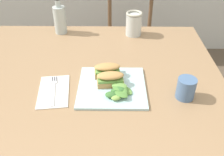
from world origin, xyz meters
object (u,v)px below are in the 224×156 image
(fork_on_napkin, at_px, (54,88))
(bottle_cold_brew, at_px, (60,21))
(cup_extra_side, at_px, (186,88))
(chair_wooden_far, at_px, (130,35))
(sandwich_half_front, at_px, (110,79))
(plate_lunch, at_px, (112,87))
(dining_table, at_px, (91,98))
(sandwich_half_back, at_px, (107,70))
(mason_jar_iced_tea, at_px, (134,25))

(fork_on_napkin, bearing_deg, bottle_cold_brew, 96.69)
(bottle_cold_brew, xyz_separation_m, cup_extra_side, (0.57, -0.56, -0.03))
(chair_wooden_far, distance_m, sandwich_half_front, 1.13)
(sandwich_half_front, height_order, bottle_cold_brew, bottle_cold_brew)
(sandwich_half_front, bearing_deg, chair_wooden_far, 82.34)
(plate_lunch, bearing_deg, cup_extra_side, -10.90)
(cup_extra_side, bearing_deg, dining_table, 160.56)
(sandwich_half_front, xyz_separation_m, sandwich_half_back, (-0.01, 0.06, 0.00))
(sandwich_half_front, bearing_deg, cup_extra_side, -12.55)
(sandwich_half_back, bearing_deg, sandwich_half_front, -77.56)
(sandwich_half_back, bearing_deg, mason_jar_iced_tea, 72.19)
(bottle_cold_brew, bearing_deg, mason_jar_iced_tea, -2.94)
(dining_table, distance_m, cup_extra_side, 0.43)
(chair_wooden_far, bearing_deg, cup_extra_side, -82.97)
(mason_jar_iced_tea, bearing_deg, dining_table, -117.33)
(dining_table, height_order, cup_extra_side, cup_extra_side)
(sandwich_half_front, xyz_separation_m, fork_on_napkin, (-0.23, -0.02, -0.03))
(dining_table, distance_m, fork_on_napkin, 0.20)
(plate_lunch, xyz_separation_m, mason_jar_iced_tea, (0.11, 0.49, 0.05))
(fork_on_napkin, bearing_deg, dining_table, 33.76)
(fork_on_napkin, distance_m, mason_jar_iced_tea, 0.61)
(sandwich_half_back, height_order, fork_on_napkin, sandwich_half_back)
(chair_wooden_far, height_order, mason_jar_iced_tea, chair_wooden_far)
(sandwich_half_front, bearing_deg, bottle_cold_brew, 119.84)
(fork_on_napkin, bearing_deg, plate_lunch, 2.51)
(bottle_cold_brew, bearing_deg, fork_on_napkin, -83.31)
(sandwich_half_back, bearing_deg, cup_extra_side, -22.98)
(dining_table, relative_size, chair_wooden_far, 1.32)
(bottle_cold_brew, height_order, cup_extra_side, bottle_cold_brew)
(chair_wooden_far, distance_m, plate_lunch, 1.13)
(fork_on_napkin, relative_size, bottle_cold_brew, 0.93)
(sandwich_half_back, distance_m, cup_extra_side, 0.32)
(chair_wooden_far, bearing_deg, sandwich_half_front, -97.66)
(chair_wooden_far, distance_m, cup_extra_side, 1.19)
(chair_wooden_far, distance_m, bottle_cold_brew, 0.80)
(chair_wooden_far, relative_size, plate_lunch, 3.24)
(dining_table, xyz_separation_m, cup_extra_side, (0.38, -0.13, 0.16))
(bottle_cold_brew, distance_m, mason_jar_iced_tea, 0.41)
(chair_wooden_far, relative_size, cup_extra_side, 10.40)
(chair_wooden_far, height_order, fork_on_napkin, chair_wooden_far)
(chair_wooden_far, height_order, plate_lunch, chair_wooden_far)
(chair_wooden_far, height_order, sandwich_half_front, chair_wooden_far)
(chair_wooden_far, relative_size, sandwich_half_front, 7.75)
(sandwich_half_back, xyz_separation_m, cup_extra_side, (0.30, -0.13, 0.00))
(dining_table, bearing_deg, mason_jar_iced_tea, 62.67)
(chair_wooden_far, distance_m, mason_jar_iced_tea, 0.69)
(sandwich_half_front, relative_size, fork_on_napkin, 0.60)
(bottle_cold_brew, relative_size, cup_extra_side, 2.40)
(sandwich_half_front, height_order, mason_jar_iced_tea, mason_jar_iced_tea)
(bottle_cold_brew, bearing_deg, cup_extra_side, -44.59)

